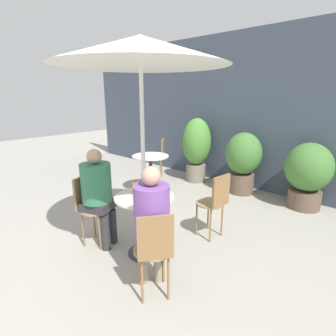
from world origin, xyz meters
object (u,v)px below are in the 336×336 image
Objects in this scene: seated_person_1 at (152,219)px; cafe_table_near at (145,213)px; beer_glass_2 at (143,194)px; seated_person_0 at (98,190)px; potted_plant_0 at (196,146)px; beer_glass_1 at (135,188)px; potted_plant_1 at (243,159)px; potted_plant_2 at (308,172)px; bistro_chair_0 at (89,203)px; bistro_chair_1 at (154,247)px; beer_glass_0 at (153,187)px; bistro_chair_2 at (215,200)px; cafe_table_far at (151,166)px; umbrella at (140,51)px; bistro_chair_3 at (159,154)px.

cafe_table_near is at bearing -90.00° from seated_person_1.
beer_glass_2 is (-0.40, 0.27, 0.06)m from seated_person_1.
potted_plant_0 is at bearing -11.14° from seated_person_0.
beer_glass_1 reaches higher than cafe_table_near.
potted_plant_1 is at bearing 0.78° from potted_plant_0.
potted_plant_2 is at bearing -51.66° from seated_person_0.
seated_person_1 is 0.91× the size of potted_plant_0.
bistro_chair_1 is at bearing -120.00° from bistro_chair_0.
beer_glass_0 is (0.01, 0.13, 0.28)m from cafe_table_near.
potted_plant_2 is at bearing 168.76° from bistro_chair_2.
bistro_chair_1 is (0.60, -0.44, 0.02)m from cafe_table_near.
beer_glass_0 is (0.69, 0.43, 0.26)m from bistro_chair_0.
beer_glass_1 is 0.15× the size of potted_plant_2.
cafe_table_far is 1.91m from bistro_chair_0.
beer_glass_2 is 1.45m from umbrella.
beer_glass_1 is (-0.54, -0.87, 0.27)m from bistro_chair_2.
seated_person_0 reaches higher than cafe_table_near.
bistro_chair_0 is 0.72× the size of seated_person_0.
cafe_table_near is at bearing -90.00° from seated_person_0.
beer_glass_2 is 0.14× the size of potted_plant_2.
bistro_chair_3 is 3.61m from seated_person_1.
cafe_table_far is 1.97m from beer_glass_0.
beer_glass_2 is (-0.51, 0.35, 0.26)m from bistro_chair_1.
cafe_table_far is 1.19m from potted_plant_0.
bistro_chair_0 is 1.00× the size of bistro_chair_2.
seated_person_1 is (0.08, -1.21, 0.21)m from bistro_chair_2.
bistro_chair_1 is 3.16m from potted_plant_1.
beer_glass_0 is at bearing -87.34° from potted_plant_1.
bistro_chair_3 is at bearing 5.65° from seated_person_0.
bistro_chair_0 is at bearing -154.17° from beer_glass_1.
bistro_chair_0 reaches higher than cafe_table_near.
cafe_table_near is 0.83× the size of bistro_chair_0.
cafe_table_far is at bearing -97.41° from seated_person_1.
cafe_table_far is at bearing 133.93° from umbrella.
potted_plant_1 is (0.02, 2.66, -0.15)m from beer_glass_1.
potted_plant_0 is at bearing -178.28° from potted_plant_2.
cafe_table_far is 1.75m from potted_plant_1.
umbrella reaches higher than beer_glass_0.
cafe_table_far is 0.83× the size of bistro_chair_1.
potted_plant_1 is 1.06× the size of potted_plant_2.
beer_glass_2 is (1.50, -1.56, 0.28)m from cafe_table_far.
seated_person_1 is 0.70m from beer_glass_1.
beer_glass_2 reaches higher than bistro_chair_0.
umbrella is at bearing -46.07° from cafe_table_far.
beer_glass_0 is 2.76m from potted_plant_0.
potted_plant_0 is (-1.19, 2.49, -0.03)m from beer_glass_0.
cafe_table_far is 0.59× the size of seated_person_0.
bistro_chair_1 and bistro_chair_2 have the same top height.
potted_plant_2 reaches higher than cafe_table_near.
bistro_chair_2 is at bearing -135.29° from bistro_chair_1.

